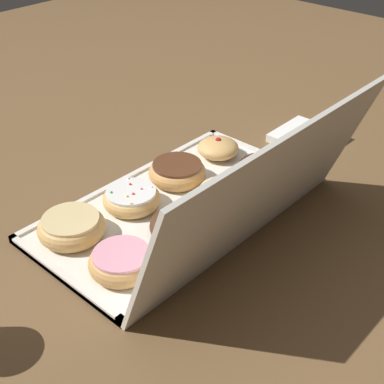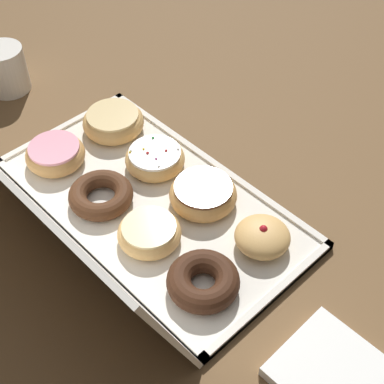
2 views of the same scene
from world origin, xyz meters
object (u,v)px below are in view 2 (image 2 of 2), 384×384
(chocolate_cake_ring_donut_6, at_px, (101,195))
(pink_frosted_donut_7, at_px, (55,154))
(coffee_mug, at_px, (3,68))
(donut_box, at_px, (153,202))
(chocolate_cake_ring_donut_4, at_px, (203,281))
(napkin_stack, at_px, (331,372))
(jelly_filled_donut_0, at_px, (262,237))
(glazed_ring_donut_3, at_px, (113,121))
(chocolate_frosted_donut_1, at_px, (203,194))
(sprinkle_donut_2, at_px, (155,158))
(glazed_ring_donut_5, at_px, (149,233))

(chocolate_cake_ring_donut_6, xyz_separation_m, pink_frosted_donut_7, (0.14, -0.00, 0.00))
(coffee_mug, bearing_deg, donut_box, -179.72)
(chocolate_cake_ring_donut_4, distance_m, coffee_mug, 0.68)
(pink_frosted_donut_7, xyz_separation_m, napkin_stack, (-0.61, -0.03, -0.02))
(jelly_filled_donut_0, relative_size, glazed_ring_donut_3, 0.75)
(glazed_ring_donut_3, xyz_separation_m, chocolate_cake_ring_donut_6, (-0.14, 0.14, -0.00))
(jelly_filled_donut_0, bearing_deg, glazed_ring_donut_3, -0.93)
(chocolate_frosted_donut_1, xyz_separation_m, chocolate_cake_ring_donut_6, (0.12, 0.13, -0.00))
(chocolate_cake_ring_donut_6, bearing_deg, coffee_mug, -8.69)
(chocolate_cake_ring_donut_6, bearing_deg, pink_frosted_donut_7, -0.43)
(donut_box, height_order, pink_frosted_donut_7, pink_frosted_donut_7)
(chocolate_cake_ring_donut_4, xyz_separation_m, coffee_mug, (0.67, -0.06, 0.02))
(chocolate_frosted_donut_1, distance_m, glazed_ring_donut_3, 0.26)
(chocolate_frosted_donut_1, height_order, sprinkle_donut_2, same)
(glazed_ring_donut_5, xyz_separation_m, coffee_mug, (0.54, -0.06, 0.02))
(donut_box, bearing_deg, chocolate_cake_ring_donut_6, 47.57)
(jelly_filled_donut_0, relative_size, chocolate_frosted_donut_1, 0.77)
(pink_frosted_donut_7, relative_size, napkin_stack, 0.79)
(coffee_mug, bearing_deg, pink_frosted_donut_7, 167.29)
(sprinkle_donut_2, xyz_separation_m, napkin_stack, (-0.48, 0.10, -0.02))
(chocolate_frosted_donut_1, bearing_deg, jelly_filled_donut_0, -178.77)
(donut_box, distance_m, chocolate_frosted_donut_1, 0.09)
(glazed_ring_donut_3, bearing_deg, chocolate_cake_ring_donut_4, 160.84)
(pink_frosted_donut_7, height_order, napkin_stack, pink_frosted_donut_7)
(chocolate_cake_ring_donut_4, relative_size, coffee_mug, 1.02)
(jelly_filled_donut_0, xyz_separation_m, chocolate_frosted_donut_1, (0.13, 0.00, 0.00))
(donut_box, bearing_deg, sprinkle_donut_2, -44.16)
(chocolate_frosted_donut_1, height_order, glazed_ring_donut_5, chocolate_frosted_donut_1)
(chocolate_cake_ring_donut_4, xyz_separation_m, chocolate_cake_ring_donut_6, (0.25, 0.00, -0.00))
(jelly_filled_donut_0, xyz_separation_m, sprinkle_donut_2, (0.26, 0.00, -0.00))
(jelly_filled_donut_0, relative_size, sprinkle_donut_2, 0.82)
(donut_box, xyz_separation_m, sprinkle_donut_2, (0.06, -0.06, 0.02))
(chocolate_frosted_donut_1, height_order, pink_frosted_donut_7, chocolate_frosted_donut_1)
(sprinkle_donut_2, relative_size, napkin_stack, 0.80)
(chocolate_cake_ring_donut_4, relative_size, glazed_ring_donut_5, 1.07)
(donut_box, relative_size, coffee_mug, 5.08)
(glazed_ring_donut_5, height_order, pink_frosted_donut_7, pink_frosted_donut_7)
(sprinkle_donut_2, height_order, glazed_ring_donut_3, same)
(pink_frosted_donut_7, bearing_deg, chocolate_frosted_donut_1, -154.35)
(chocolate_cake_ring_donut_4, bearing_deg, jelly_filled_donut_0, -92.51)
(glazed_ring_donut_5, bearing_deg, pink_frosted_donut_7, 0.90)
(glazed_ring_donut_5, xyz_separation_m, chocolate_cake_ring_donut_6, (0.12, 0.01, -0.00))
(glazed_ring_donut_5, relative_size, napkin_stack, 0.76)
(chocolate_cake_ring_donut_4, distance_m, napkin_stack, 0.22)
(pink_frosted_donut_7, bearing_deg, jelly_filled_donut_0, -161.96)
(glazed_ring_donut_3, bearing_deg, coffee_mug, 14.61)
(jelly_filled_donut_0, relative_size, glazed_ring_donut_5, 0.86)
(sprinkle_donut_2, xyz_separation_m, chocolate_cake_ring_donut_6, (-0.00, 0.13, -0.00))
(glazed_ring_donut_3, distance_m, chocolate_cake_ring_donut_4, 0.42)
(jelly_filled_donut_0, relative_size, chocolate_cake_ring_donut_4, 0.81)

